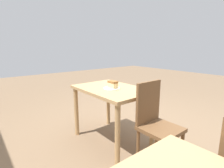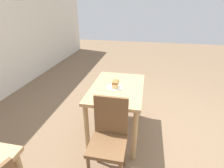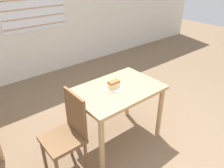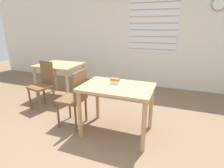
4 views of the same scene
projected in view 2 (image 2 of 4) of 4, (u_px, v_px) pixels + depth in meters
ground_plane at (153, 141)px, 2.51m from camera, size 14.00×14.00×0.00m
dining_table_near at (117, 95)px, 2.42m from camera, size 1.03×0.70×0.76m
chair_near_window at (109, 137)px, 1.85m from camera, size 0.39×0.39×0.93m
plate at (115, 87)px, 2.35m from camera, size 0.22×0.22×0.01m
cake_slice at (115, 84)px, 2.31m from camera, size 0.13×0.08×0.09m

